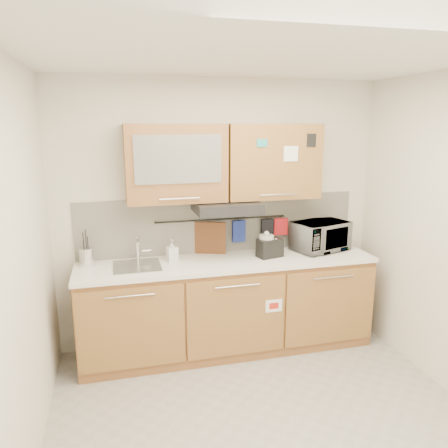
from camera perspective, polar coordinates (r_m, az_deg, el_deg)
floor at (r=3.56m, az=5.90°, el=-24.87°), size 3.20×3.20×0.00m
ceiling at (r=2.84m, az=7.21°, el=21.33°), size 3.20×3.20×0.00m
wall_back at (r=4.34m, az=-0.47°, el=1.28°), size 3.20×0.00×3.20m
wall_left at (r=2.83m, az=-25.65°, el=-6.51°), size 0.00×3.00×3.00m
base_cabinet at (r=4.33m, az=0.54°, el=-11.20°), size 2.80×0.64×0.88m
countertop at (r=4.15m, az=0.56°, el=-4.98°), size 2.82×0.62×0.04m
backsplash at (r=4.35m, az=-0.43°, el=-0.04°), size 2.80×0.02×0.56m
upper_cabinets at (r=4.09m, az=0.05°, el=8.08°), size 1.82×0.37×0.70m
range_hood at (r=4.08m, az=0.36°, el=2.24°), size 0.60×0.46×0.10m
sink at (r=4.04m, az=-11.28°, el=-5.40°), size 0.42×0.40×0.26m
utensil_rail at (r=4.30m, az=-0.31°, el=0.63°), size 1.30×0.02×0.02m
utensil_crock at (r=4.16m, az=-17.47°, el=-4.06°), size 0.17×0.17×0.33m
kettle at (r=4.24m, az=5.56°, el=-2.93°), size 0.19×0.19×0.26m
toaster at (r=4.24m, az=6.00°, el=-3.09°), size 0.26×0.19×0.18m
microwave at (r=4.53m, az=12.44°, el=-1.54°), size 0.62×0.51×0.29m
soap_bottle at (r=4.11m, az=-6.80°, el=-3.44°), size 0.11×0.11×0.21m
cutting_board at (r=4.31m, az=-1.80°, el=-2.22°), size 0.30×0.12×0.38m
oven_mitt at (r=4.36m, az=1.95°, el=-0.95°), size 0.13×0.04×0.22m
dark_pouch at (r=4.45m, az=5.65°, el=-0.60°), size 0.13×0.04×0.20m
pot_holder at (r=4.50m, az=7.43°, el=-0.33°), size 0.14×0.04×0.17m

